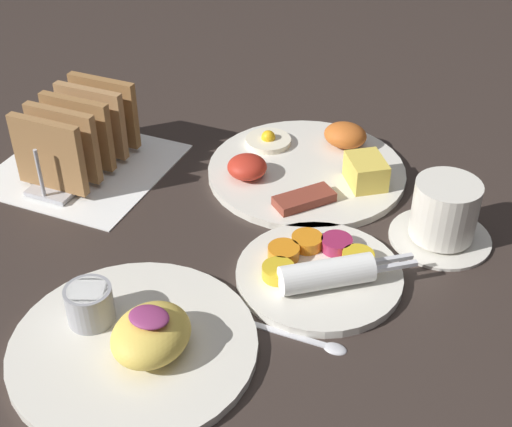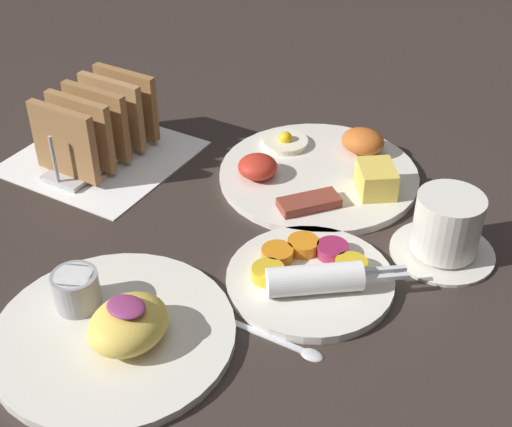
{
  "view_description": "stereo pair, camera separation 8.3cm",
  "coord_description": "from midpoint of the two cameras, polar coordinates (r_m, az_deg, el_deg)",
  "views": [
    {
      "loc": [
        0.33,
        -0.59,
        0.52
      ],
      "look_at": [
        0.07,
        0.03,
        0.03
      ],
      "focal_mm": 50.0,
      "sensor_mm": 36.0,
      "label": 1
    },
    {
      "loc": [
        0.41,
        -0.55,
        0.52
      ],
      "look_at": [
        0.07,
        0.03,
        0.03
      ],
      "focal_mm": 50.0,
      "sensor_mm": 36.0,
      "label": 2
    }
  ],
  "objects": [
    {
      "name": "coffee_cup",
      "position": [
        0.84,
        12.1,
        -0.17
      ],
      "size": [
        0.12,
        0.12,
        0.08
      ],
      "color": "silver",
      "rests_on": "ground_plane"
    },
    {
      "name": "ground_plane",
      "position": [
        0.86,
        -7.91,
        -1.82
      ],
      "size": [
        3.0,
        3.0,
        0.0
      ],
      "primitive_type": "plane",
      "color": "#332823"
    },
    {
      "name": "plate_condiments",
      "position": [
        0.78,
        2.09,
        -4.74
      ],
      "size": [
        0.19,
        0.18,
        0.04
      ],
      "color": "silver",
      "rests_on": "ground_plane"
    },
    {
      "name": "teaspoon",
      "position": [
        0.72,
        0.52,
        -10.03
      ],
      "size": [
        0.13,
        0.02,
        0.01
      ],
      "color": "silver",
      "rests_on": "ground_plane"
    },
    {
      "name": "plate_breakfast",
      "position": [
        0.95,
        1.8,
        3.69
      ],
      "size": [
        0.26,
        0.26,
        0.05
      ],
      "color": "silver",
      "rests_on": "ground_plane"
    },
    {
      "name": "plate_foreground",
      "position": [
        0.72,
        -13.13,
        -9.83
      ],
      "size": [
        0.24,
        0.24,
        0.06
      ],
      "color": "silver",
      "rests_on": "ground_plane"
    },
    {
      "name": "napkin_flat",
      "position": [
        1.01,
        -15.93,
        3.51
      ],
      "size": [
        0.22,
        0.22,
        0.0
      ],
      "color": "white",
      "rests_on": "ground_plane"
    },
    {
      "name": "toast_rack",
      "position": [
        0.98,
        -16.4,
        5.98
      ],
      "size": [
        0.1,
        0.18,
        0.1
      ],
      "color": "#B7B7BC",
      "rests_on": "ground_plane"
    }
  ]
}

